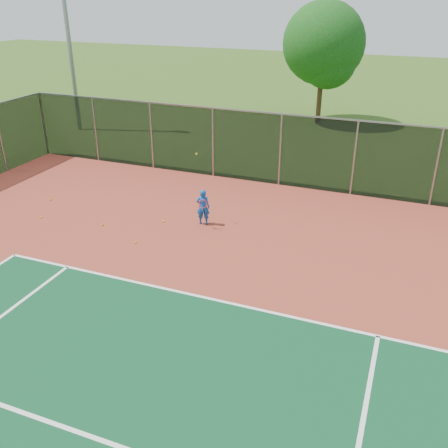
# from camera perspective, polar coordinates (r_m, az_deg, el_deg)

# --- Properties ---
(ground) EXTENTS (120.00, 120.00, 0.00)m
(ground) POSITION_cam_1_polar(r_m,az_deg,el_deg) (10.74, 4.18, -19.62)
(ground) COLOR #2F5016
(ground) RESTS_ON ground
(court_apron) EXTENTS (30.00, 20.00, 0.02)m
(court_apron) POSITION_cam_1_polar(r_m,az_deg,el_deg) (12.18, 7.10, -13.27)
(court_apron) COLOR #9B3927
(court_apron) RESTS_ON ground
(fence_back) EXTENTS (30.00, 0.06, 3.03)m
(fence_back) POSITION_cam_1_polar(r_m,az_deg,el_deg) (20.33, 14.68, 7.37)
(fence_back) COLOR black
(fence_back) RESTS_ON court_apron
(tennis_player) EXTENTS (0.59, 0.62, 2.55)m
(tennis_player) POSITION_cam_1_polar(r_m,az_deg,el_deg) (17.38, -2.41, 1.98)
(tennis_player) COLOR #114AA3
(tennis_player) RESTS_ON court_apron
(practice_ball_1) EXTENTS (0.07, 0.07, 0.07)m
(practice_ball_1) POSITION_cam_1_polar(r_m,az_deg,el_deg) (18.00, -13.73, -0.07)
(practice_ball_1) COLOR #BCCF18
(practice_ball_1) RESTS_ON court_apron
(practice_ball_2) EXTENTS (0.07, 0.07, 0.07)m
(practice_ball_2) POSITION_cam_1_polar(r_m,az_deg,el_deg) (16.52, -10.12, -2.11)
(practice_ball_2) COLOR #BCCF18
(practice_ball_2) RESTS_ON court_apron
(practice_ball_3) EXTENTS (0.07, 0.07, 0.07)m
(practice_ball_3) POSITION_cam_1_polar(r_m,az_deg,el_deg) (17.87, -6.93, 0.32)
(practice_ball_3) COLOR #BCCF18
(practice_ball_3) RESTS_ON court_apron
(practice_ball_4) EXTENTS (0.07, 0.07, 0.07)m
(practice_ball_4) POSITION_cam_1_polar(r_m,az_deg,el_deg) (19.23, -20.16, 0.74)
(practice_ball_4) COLOR #BCCF18
(practice_ball_4) RESTS_ON court_apron
(practice_ball_5) EXTENTS (0.07, 0.07, 0.07)m
(practice_ball_5) POSITION_cam_1_polar(r_m,az_deg,el_deg) (20.75, -19.23, 2.68)
(practice_ball_5) COLOR #BCCF18
(practice_ball_5) RESTS_ON court_apron
(floodlight_nw) EXTENTS (0.90, 0.40, 11.32)m
(floodlight_nw) POSITION_cam_1_polar(r_m,az_deg,el_deg) (30.25, -17.69, 22.16)
(floodlight_nw) COLOR gray
(floodlight_nw) RESTS_ON ground
(tree_back_left) EXTENTS (4.79, 4.79, 7.04)m
(tree_back_left) POSITION_cam_1_polar(r_m,az_deg,el_deg) (31.34, 11.46, 19.18)
(tree_back_left) COLOR #3D2716
(tree_back_left) RESTS_ON ground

